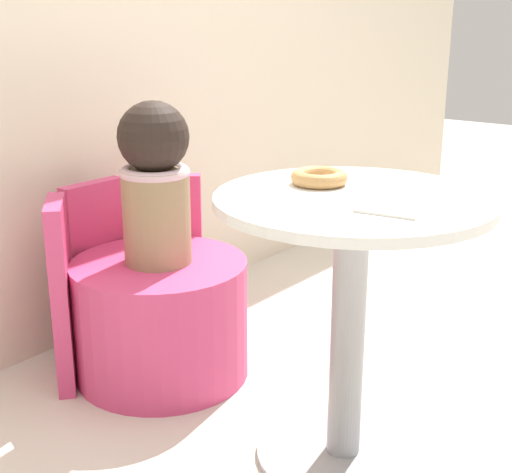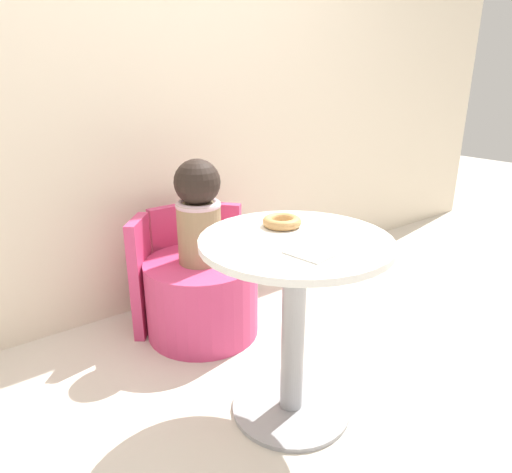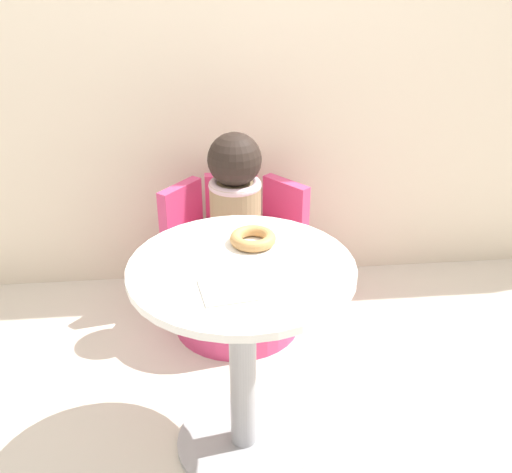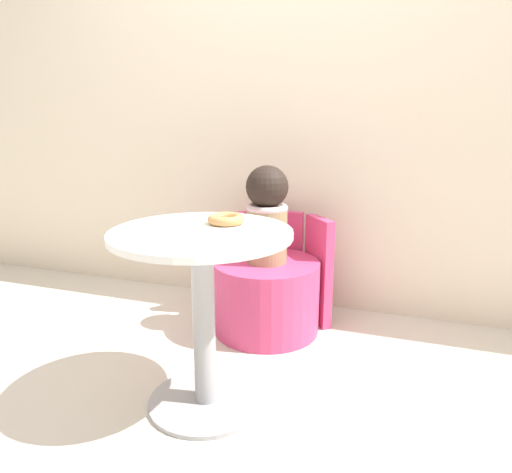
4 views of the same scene
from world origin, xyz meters
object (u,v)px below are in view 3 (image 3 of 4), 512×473
object	(u,v)px
tub_chair	(238,286)
child_figure	(236,191)
donut	(253,238)
round_table	(242,329)

from	to	relation	value
tub_chair	child_figure	bearing A→B (deg)	-86.42
donut	round_table	bearing A→B (deg)	-109.46
round_table	child_figure	world-z (taller)	child_figure
child_figure	tub_chair	bearing A→B (deg)	93.58
tub_chair	child_figure	size ratio (longest dim) A/B	1.12
tub_chair	child_figure	distance (m)	0.44
child_figure	donut	world-z (taller)	child_figure
child_figure	donut	distance (m)	0.58
tub_chair	child_figure	world-z (taller)	child_figure
tub_chair	donut	xyz separation A→B (m)	(0.01, -0.57, 0.53)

